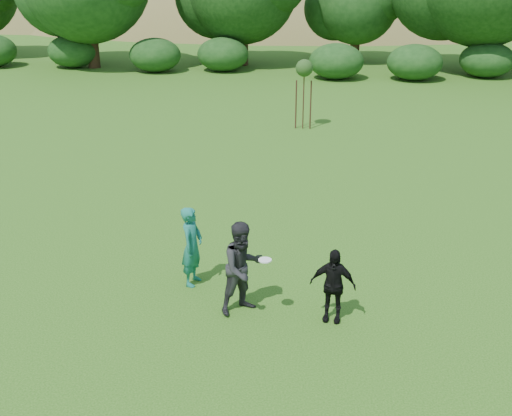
{
  "coord_description": "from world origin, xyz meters",
  "views": [
    {
      "loc": [
        1.77,
        -11.5,
        7.16
      ],
      "look_at": [
        0.0,
        3.0,
        1.1
      ],
      "focal_mm": 45.0,
      "sensor_mm": 36.0,
      "label": 1
    }
  ],
  "objects_px": {
    "player_black": "(333,285)",
    "sapling": "(304,70)",
    "player_grey": "(243,268)",
    "player_teal": "(192,246)"
  },
  "relations": [
    {
      "from": "player_grey",
      "to": "player_black",
      "type": "relative_size",
      "value": 1.27
    },
    {
      "from": "player_black",
      "to": "sapling",
      "type": "relative_size",
      "value": 0.56
    },
    {
      "from": "player_teal",
      "to": "player_black",
      "type": "relative_size",
      "value": 1.17
    },
    {
      "from": "player_grey",
      "to": "player_black",
      "type": "bearing_deg",
      "value": -42.6
    },
    {
      "from": "player_black",
      "to": "sapling",
      "type": "height_order",
      "value": "sapling"
    },
    {
      "from": "player_teal",
      "to": "sapling",
      "type": "distance_m",
      "value": 13.62
    },
    {
      "from": "sapling",
      "to": "player_grey",
      "type": "bearing_deg",
      "value": -91.85
    },
    {
      "from": "player_black",
      "to": "player_teal",
      "type": "bearing_deg",
      "value": 166.94
    },
    {
      "from": "player_grey",
      "to": "sapling",
      "type": "xyz_separation_m",
      "value": [
        0.47,
        14.45,
        1.41
      ]
    },
    {
      "from": "player_teal",
      "to": "player_black",
      "type": "height_order",
      "value": "player_teal"
    }
  ]
}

